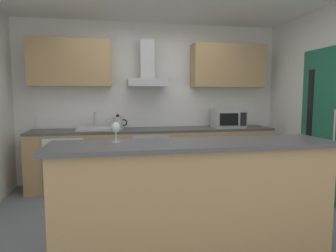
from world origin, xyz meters
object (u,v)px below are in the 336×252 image
object	(u,v)px
refrigerator	(66,162)
range_hood	(147,72)
microwave	(228,118)
oven	(149,157)
kettle	(118,123)
wine_glass	(116,128)
sink	(94,128)

from	to	relation	value
refrigerator	range_hood	size ratio (longest dim) A/B	1.18
microwave	range_hood	world-z (taller)	range_hood
oven	range_hood	distance (m)	1.33
microwave	kettle	bearing A→B (deg)	-179.81
wine_glass	refrigerator	bearing A→B (deg)	109.91
range_hood	microwave	bearing A→B (deg)	-6.89
range_hood	refrigerator	bearing A→B (deg)	-173.94
refrigerator	wine_glass	size ratio (longest dim) A/B	4.78
sink	kettle	xyz separation A→B (m)	(0.35, -0.04, 0.08)
oven	refrigerator	world-z (taller)	oven
oven	microwave	xyz separation A→B (m)	(1.30, -0.03, 0.59)
microwave	kettle	world-z (taller)	microwave
oven	wine_glass	world-z (taller)	wine_glass
oven	wine_glass	distance (m)	2.18
oven	range_hood	world-z (taller)	range_hood
oven	sink	distance (m)	0.95
refrigerator	range_hood	bearing A→B (deg)	6.06
kettle	range_hood	xyz separation A→B (m)	(0.47, 0.16, 0.78)
kettle	wine_glass	bearing A→B (deg)	-91.47
refrigerator	sink	bearing A→B (deg)	1.86
sink	range_hood	xyz separation A→B (m)	(0.82, 0.12, 0.86)
range_hood	sink	bearing A→B (deg)	-171.81
refrigerator	range_hood	world-z (taller)	range_hood
sink	range_hood	bearing A→B (deg)	8.19
oven	sink	bearing A→B (deg)	179.24
wine_glass	kettle	bearing A→B (deg)	88.53
sink	microwave	bearing A→B (deg)	-1.05
refrigerator	kettle	distance (m)	0.97
oven	wine_glass	size ratio (longest dim) A/B	4.50
oven	microwave	distance (m)	1.43
wine_glass	oven	bearing A→B (deg)	75.35
kettle	refrigerator	bearing A→B (deg)	177.71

